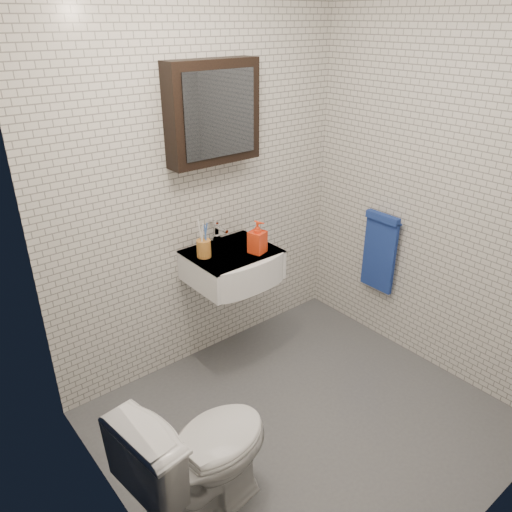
# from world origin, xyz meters

# --- Properties ---
(ground) EXTENTS (2.20, 2.00, 0.01)m
(ground) POSITION_xyz_m (0.00, 0.00, 0.01)
(ground) COLOR #4D5054
(ground) RESTS_ON ground
(room_shell) EXTENTS (2.22, 2.02, 2.51)m
(room_shell) POSITION_xyz_m (0.00, 0.00, 1.47)
(room_shell) COLOR silver
(room_shell) RESTS_ON ground
(washbasin) EXTENTS (0.55, 0.50, 0.20)m
(washbasin) POSITION_xyz_m (0.05, 0.73, 0.76)
(washbasin) COLOR white
(washbasin) RESTS_ON room_shell
(faucet) EXTENTS (0.06, 0.20, 0.15)m
(faucet) POSITION_xyz_m (0.05, 0.93, 0.92)
(faucet) COLOR silver
(faucet) RESTS_ON washbasin
(mirror_cabinet) EXTENTS (0.60, 0.15, 0.60)m
(mirror_cabinet) POSITION_xyz_m (0.05, 0.93, 1.70)
(mirror_cabinet) COLOR black
(mirror_cabinet) RESTS_ON room_shell
(towel_rail) EXTENTS (0.09, 0.30, 0.58)m
(towel_rail) POSITION_xyz_m (1.04, 0.35, 0.72)
(towel_rail) COLOR silver
(towel_rail) RESTS_ON room_shell
(toothbrush_cup) EXTENTS (0.12, 0.12, 0.25)m
(toothbrush_cup) POSITION_xyz_m (-0.13, 0.82, 0.91)
(toothbrush_cup) COLOR #BA762E
(toothbrush_cup) RESTS_ON washbasin
(soap_bottle) EXTENTS (0.12, 0.12, 0.21)m
(soap_bottle) POSITION_xyz_m (0.17, 0.66, 0.96)
(soap_bottle) COLOR orange
(soap_bottle) RESTS_ON washbasin
(toilet) EXTENTS (0.78, 0.50, 0.74)m
(toilet) POSITION_xyz_m (-0.80, -0.11, 0.37)
(toilet) COLOR silver
(toilet) RESTS_ON ground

